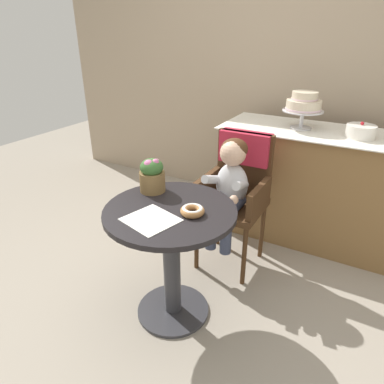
# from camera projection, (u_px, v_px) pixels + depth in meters

# --- Properties ---
(ground_plane) EXTENTS (8.00, 8.00, 0.00)m
(ground_plane) POSITION_uv_depth(u_px,v_px,m) (173.00, 310.00, 2.16)
(ground_plane) COLOR gray
(back_wall) EXTENTS (4.80, 0.10, 2.70)m
(back_wall) POSITION_uv_depth(u_px,v_px,m) (282.00, 58.00, 3.03)
(back_wall) COLOR tan
(back_wall) RESTS_ON ground
(cafe_table) EXTENTS (0.72, 0.72, 0.72)m
(cafe_table) POSITION_uv_depth(u_px,v_px,m) (171.00, 242.00, 1.94)
(cafe_table) COLOR black
(cafe_table) RESTS_ON ground
(wicker_chair) EXTENTS (0.42, 0.45, 0.95)m
(wicker_chair) POSITION_uv_depth(u_px,v_px,m) (239.00, 179.00, 2.41)
(wicker_chair) COLOR #472D19
(wicker_chair) RESTS_ON ground
(seated_child) EXTENTS (0.27, 0.32, 0.73)m
(seated_child) POSITION_uv_depth(u_px,v_px,m) (230.00, 182.00, 2.27)
(seated_child) COLOR silver
(seated_child) RESTS_ON ground
(paper_napkin) EXTENTS (0.30, 0.29, 0.00)m
(paper_napkin) POSITION_uv_depth(u_px,v_px,m) (151.00, 220.00, 1.74)
(paper_napkin) COLOR white
(paper_napkin) RESTS_ON cafe_table
(donut_front) EXTENTS (0.13, 0.13, 0.04)m
(donut_front) POSITION_uv_depth(u_px,v_px,m) (192.00, 210.00, 1.78)
(donut_front) COLOR #AD7542
(donut_front) RESTS_ON cafe_table
(flower_vase) EXTENTS (0.15, 0.15, 0.20)m
(flower_vase) POSITION_uv_depth(u_px,v_px,m) (152.00, 174.00, 2.00)
(flower_vase) COLOR brown
(flower_vase) RESTS_ON cafe_table
(display_counter) EXTENTS (1.56, 0.62, 0.90)m
(display_counter) POSITION_uv_depth(u_px,v_px,m) (318.00, 187.00, 2.74)
(display_counter) COLOR olive
(display_counter) RESTS_ON ground
(tiered_cake_stand) EXTENTS (0.30, 0.30, 0.27)m
(tiered_cake_stand) POSITION_uv_depth(u_px,v_px,m) (304.00, 104.00, 2.55)
(tiered_cake_stand) COLOR silver
(tiered_cake_stand) RESTS_ON display_counter
(round_layer_cake) EXTENTS (0.20, 0.20, 0.11)m
(round_layer_cake) POSITION_uv_depth(u_px,v_px,m) (361.00, 131.00, 2.40)
(round_layer_cake) COLOR white
(round_layer_cake) RESTS_ON display_counter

